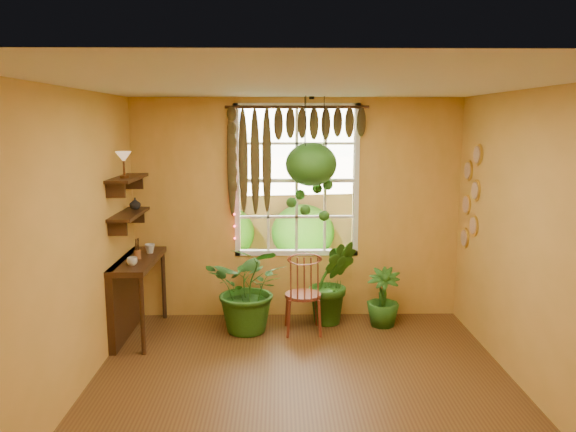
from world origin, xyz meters
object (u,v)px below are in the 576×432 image
Objects in this scene: windsor_chair at (303,306)px; potted_plant_left at (250,288)px; counter_ledge at (130,288)px; potted_plant_mid at (332,282)px; hanging_basket at (311,170)px.

windsor_chair is 1.07× the size of potted_plant_left.
potted_plant_left is (1.36, 0.08, -0.03)m from counter_ledge.
potted_plant_mid is at bearing 8.22° from counter_ledge.
potted_plant_mid is at bearing -19.19° from hanging_basket.
counter_ledge is at bearing -176.50° from potted_plant_left.
potted_plant_left is 0.72× the size of hanging_basket.
potted_plant_mid is 0.71× the size of hanging_basket.
windsor_chair is 0.64m from potted_plant_left.
counter_ledge is 2.48m from hanging_basket.
potted_plant_mid is at bearing 37.12° from windsor_chair.
hanging_basket reaches higher than potted_plant_mid.
potted_plant_mid is 1.36m from hanging_basket.
hanging_basket is at bearing 72.60° from windsor_chair.
potted_plant_left is at bearing -165.37° from potted_plant_mid.
counter_ledge is 1.16× the size of potted_plant_mid.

